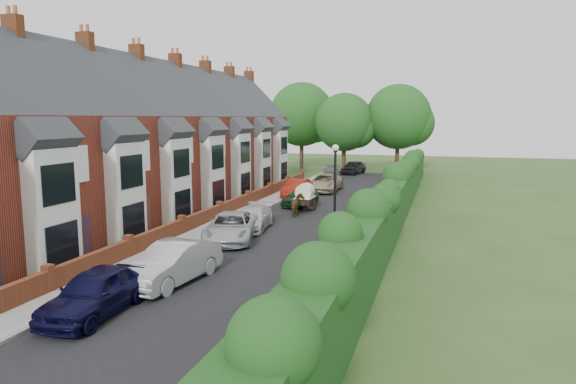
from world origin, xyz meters
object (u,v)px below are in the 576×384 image
at_px(car_silver_b, 231,227).
at_px(car_beige, 325,183).
at_px(lamppost, 335,184).
at_px(car_grey, 331,173).
at_px(car_silver_a, 172,263).
at_px(car_white, 253,218).
at_px(car_green, 300,197).
at_px(car_black, 353,167).
at_px(horse_cart, 305,195).
at_px(car_red, 297,188).
at_px(car_navy, 95,292).
at_px(horse, 298,205).

distance_m(car_silver_b, car_beige, 19.26).
bearing_deg(car_silver_b, car_beige, 73.85).
xyz_separation_m(lamppost, car_grey, (-6.38, 29.00, -2.65)).
relative_size(car_silver_a, car_white, 1.07).
xyz_separation_m(car_white, car_green, (0.55, 8.30, 0.00)).
distance_m(car_black, horse_cart, 24.63).
distance_m(car_green, car_black, 22.75).
xyz_separation_m(car_red, car_beige, (1.40, 3.93, 0.03)).
height_order(car_black, horse_cart, horse_cart).
distance_m(car_navy, car_red, 26.08).
bearing_deg(car_silver_b, car_green, 72.57).
height_order(car_white, car_green, car_green).
bearing_deg(car_silver_a, car_red, 100.59).
relative_size(car_silver_b, car_white, 1.17).
bearing_deg(car_black, car_white, -80.35).
distance_m(car_navy, car_white, 13.75).
relative_size(car_silver_b, horse, 3.06).
xyz_separation_m(car_silver_a, car_silver_b, (-0.57, 7.12, -0.06)).
relative_size(car_green, car_red, 0.88).
relative_size(lamppost, car_beige, 0.95).
distance_m(car_green, car_grey, 17.21).
bearing_deg(car_navy, car_green, 85.49).
distance_m(car_silver_b, car_black, 34.06).
relative_size(lamppost, car_green, 1.34).
bearing_deg(car_navy, car_grey, 88.43).
distance_m(car_white, car_red, 12.35).
bearing_deg(car_silver_a, car_white, 100.00).
relative_size(lamppost, car_red, 1.18).
xyz_separation_m(car_white, car_black, (0.55, 31.05, 0.12)).
bearing_deg(car_beige, car_red, -110.79).
height_order(car_navy, car_grey, car_navy).
bearing_deg(car_white, car_navy, -97.54).
bearing_deg(car_red, lamppost, -68.03).
xyz_separation_m(car_silver_a, horse, (0.89, 14.70, -0.07)).
distance_m(lamppost, car_beige, 20.58).
bearing_deg(car_green, car_navy, -81.09).
xyz_separation_m(car_red, horse_cart, (2.25, -5.89, 0.38)).
xyz_separation_m(car_green, car_black, (0.00, 22.75, 0.12)).
height_order(car_beige, horse_cart, horse_cart).
bearing_deg(car_black, car_silver_b, -80.37).
distance_m(car_navy, car_grey, 39.20).
bearing_deg(car_white, car_red, 87.49).
relative_size(lamppost, car_silver_b, 0.98).
height_order(car_grey, horse, horse).
bearing_deg(car_silver_b, car_silver_a, -99.71).
height_order(car_green, car_beige, car_beige).
relative_size(lamppost, horse_cart, 1.92).
distance_m(car_green, car_beige, 7.95).
xyz_separation_m(lamppost, car_silver_a, (-5.04, -6.57, -2.50)).
bearing_deg(horse_cart, car_silver_a, -93.08).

